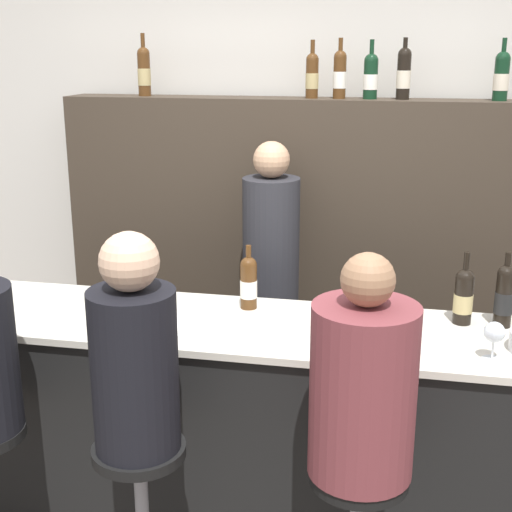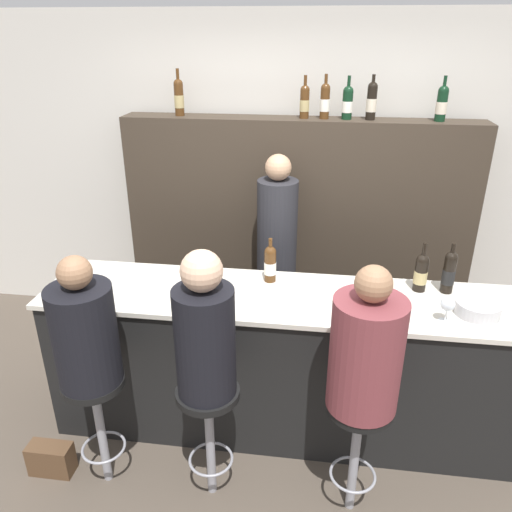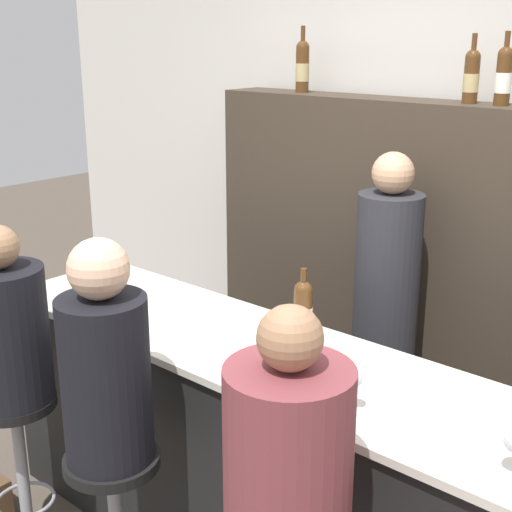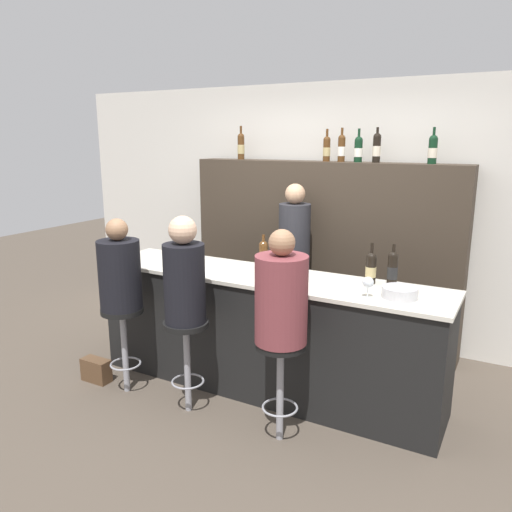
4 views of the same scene
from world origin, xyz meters
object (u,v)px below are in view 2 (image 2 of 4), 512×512
Objects in this scene: bar_stool_right at (358,430)px; handbag at (51,459)px; wine_glass_0 at (348,298)px; metal_bowl at (478,308)px; wine_bottle_counter_2 at (449,272)px; bar_stool_middle at (209,415)px; wine_bottle_backbar_1 at (305,101)px; wine_bottle_backbar_5 at (442,103)px; wine_bottle_backbar_2 at (325,101)px; bar_stool_left at (97,404)px; guest_seated_middle at (205,333)px; guest_seated_left at (84,331)px; bartender at (276,266)px; guest_seated_right at (366,351)px; wine_bottle_backbar_4 at (372,101)px; wine_glass_1 at (448,305)px; wine_bottle_counter_1 at (421,272)px; wine_bottle_backbar_3 at (348,102)px; wine_bottle_backbar_0 at (179,97)px; wine_bottle_counter_0 at (270,263)px.

handbag is (-1.77, 0.00, -0.46)m from bar_stool_right.
wine_glass_0 reaches higher than metal_bowl.
wine_bottle_counter_2 is 1.63m from bar_stool_middle.
wine_bottle_backbar_1 reaches higher than wine_bottle_counter_2.
wine_bottle_backbar_2 is at bearing 180.00° from wine_bottle_backbar_5.
bar_stool_left is 0.82m from guest_seated_middle.
wine_glass_0 is at bearing -171.51° from metal_bowl.
guest_seated_left is 0.44× the size of bartender.
guest_seated_right is (0.42, -1.83, -0.91)m from wine_bottle_backbar_1.
guest_seated_right is at bearing -107.16° from wine_bottle_backbar_5.
wine_bottle_backbar_4 is 2.75m from bar_stool_left.
wine_glass_1 is at bearing 43.02° from bar_stool_right.
wine_bottle_counter_2 is (0.16, -0.00, 0.01)m from wine_bottle_counter_1.
wine_glass_1 is at bearing 0.00° from wine_glass_0.
wine_glass_0 is at bearing 100.13° from bar_stool_right.
bartender is at bearing 148.57° from wine_bottle_counter_2.
bar_stool_middle is at bearing -105.79° from wine_bottle_backbar_2.
wine_bottle_backbar_2 is 2.58m from bar_stool_left.
wine_bottle_backbar_3 is 3.09m from handbag.
guest_seated_right reaches higher than metal_bowl.
bar_stool_left and bar_stool_right have the same top height.
wine_glass_0 is 0.20× the size of bar_stool_middle.
wine_bottle_backbar_3 is at bearing 54.28° from guest_seated_left.
wine_bottle_backbar_5 is 1.77m from wine_glass_0.
bartender is at bearing 144.40° from wine_bottle_counter_1.
bartender reaches higher than guest_seated_middle.
guest_seated_middle reaches higher than handbag.
wine_bottle_counter_1 is 0.16m from wine_bottle_counter_2.
wine_bottle_counter_2 is at bearing 30.66° from guest_seated_middle.
wine_bottle_counter_2 is 2.10m from guest_seated_left.
wine_bottle_backbar_0 is at bearing 107.91° from guest_seated_middle.
handbag is at bearing -102.06° from wine_bottle_backbar_0.
wine_bottle_counter_1 is 1.43m from wine_bottle_backbar_3.
wine_bottle_backbar_2 is 0.44× the size of bar_stool_left.
wine_bottle_backbar_1 is 0.40× the size of guest_seated_right.
wine_bottle_counter_0 reaches higher than metal_bowl.
wine_glass_1 is at bearing -76.68° from wine_bottle_counter_1.
guest_seated_left is (-1.32, -1.83, -0.92)m from wine_bottle_backbar_3.
wine_bottle_counter_1 is at bearing -65.90° from wine_bottle_backbar_3.
guest_seated_middle is (0.63, 0.00, 0.52)m from bar_stool_left.
bar_stool_left is (-1.95, -0.78, -0.57)m from wine_bottle_counter_2.
bar_stool_left is at bearing -129.12° from wine_bottle_backbar_4.
wine_bottle_backbar_0 is 2.11m from wine_glass_0.
wine_bottle_backbar_0 is 1.12× the size of wine_bottle_backbar_3.
guest_seated_right reaches higher than wine_bottle_counter_2.
wine_bottle_backbar_3 is 1.18× the size of handbag.
wine_bottle_backbar_0 is 2.12m from guest_seated_middle.
bartender reaches higher than handbag.
guest_seated_right is at bearing -92.19° from wine_bottle_backbar_4.
wine_bottle_backbar_1 is 2.07m from guest_seated_middle.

